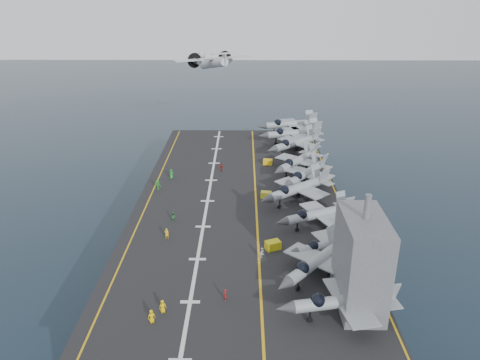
{
  "coord_description": "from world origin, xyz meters",
  "views": [
    {
      "loc": [
        0.78,
        -78.54,
        47.4
      ],
      "look_at": [
        0.0,
        4.0,
        13.0
      ],
      "focal_mm": 35.0,
      "sensor_mm": 36.0,
      "label": 1
    }
  ],
  "objects_px": {
    "fighter_jet_0": "(344,300)",
    "transport_plane": "(214,63)",
    "island_superstructure": "(362,252)",
    "tow_cart_a": "(273,245)"
  },
  "relations": [
    {
      "from": "transport_plane",
      "to": "island_superstructure",
      "type": "bearing_deg",
      "value": -74.28
    },
    {
      "from": "tow_cart_a",
      "to": "transport_plane",
      "type": "height_order",
      "value": "transport_plane"
    },
    {
      "from": "transport_plane",
      "to": "tow_cart_a",
      "type": "bearing_deg",
      "value": -79.24
    },
    {
      "from": "fighter_jet_0",
      "to": "transport_plane",
      "type": "height_order",
      "value": "transport_plane"
    },
    {
      "from": "tow_cart_a",
      "to": "island_superstructure",
      "type": "bearing_deg",
      "value": -53.01
    },
    {
      "from": "island_superstructure",
      "to": "fighter_jet_0",
      "type": "distance_m",
      "value": 6.15
    },
    {
      "from": "tow_cart_a",
      "to": "transport_plane",
      "type": "relative_size",
      "value": 0.1
    },
    {
      "from": "island_superstructure",
      "to": "transport_plane",
      "type": "bearing_deg",
      "value": 105.72
    },
    {
      "from": "island_superstructure",
      "to": "fighter_jet_0",
      "type": "height_order",
      "value": "island_superstructure"
    },
    {
      "from": "fighter_jet_0",
      "to": "transport_plane",
      "type": "bearing_deg",
      "value": 103.7
    }
  ]
}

